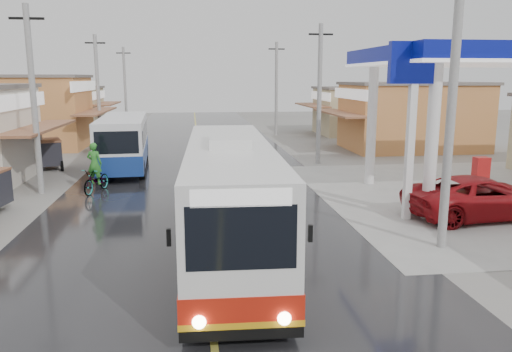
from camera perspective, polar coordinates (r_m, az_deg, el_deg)
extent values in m
plane|color=slate|center=(14.34, -5.64, -9.30)|extent=(120.00, 120.00, 0.00)
cube|color=black|center=(28.87, -6.53, 1.16)|extent=(12.00, 90.00, 0.02)
cube|color=#D8CC4C|center=(28.87, -6.53, 1.18)|extent=(0.15, 90.00, 0.01)
cube|color=gray|center=(24.08, 26.53, -1.97)|extent=(16.00, 16.00, 0.03)
cylinder|color=white|center=(24.03, 13.07, 5.52)|extent=(0.44, 0.44, 5.50)
cylinder|color=white|center=(18.55, 19.45, 3.57)|extent=(0.44, 0.44, 5.50)
cube|color=gray|center=(24.06, 26.55, -1.77)|extent=(4.00, 1.20, 0.20)
cube|color=#B21919|center=(23.26, 24.27, 0.15)|extent=(0.60, 0.45, 1.50)
cube|color=white|center=(18.18, 17.24, 4.35)|extent=(0.25, 0.25, 6.00)
cube|color=#091285|center=(18.08, 17.71, 12.24)|extent=(1.80, 0.30, 1.40)
cube|color=silver|center=(14.15, -3.05, -1.68)|extent=(2.65, 10.97, 2.68)
cube|color=black|center=(14.54, -2.99, -7.18)|extent=(2.67, 10.99, 0.27)
cube|color=#B51E0F|center=(14.40, -3.01, -5.47)|extent=(2.69, 11.01, 0.50)
cube|color=gold|center=(14.49, -3.00, -6.60)|extent=(2.70, 11.02, 0.13)
cube|color=black|center=(14.53, -3.13, -0.15)|extent=(2.61, 8.70, 0.91)
cube|color=black|center=(8.85, -1.69, -7.01)|extent=(1.97, 0.19, 1.18)
cube|color=black|center=(19.39, -3.69, 2.98)|extent=(1.97, 0.19, 1.00)
cube|color=white|center=(8.65, -1.72, -2.44)|extent=(1.77, 0.18, 0.32)
cube|color=silver|center=(13.90, -3.11, 4.26)|extent=(1.18, 2.76, 0.27)
cylinder|color=black|center=(10.95, -7.46, -13.11)|extent=(0.35, 1.01, 1.00)
cylinder|color=black|center=(11.04, 3.07, -12.82)|extent=(0.35, 1.01, 1.00)
cylinder|color=black|center=(17.82, -6.62, -3.47)|extent=(0.35, 1.01, 1.00)
cylinder|color=black|center=(17.88, -0.28, -3.35)|extent=(0.35, 1.01, 1.00)
sphere|color=#FFF2CC|center=(9.37, -6.52, -16.24)|extent=(0.26, 0.26, 0.25)
sphere|color=#FFF2CC|center=(9.46, 3.25, -15.92)|extent=(0.26, 0.26, 0.25)
cube|color=black|center=(9.12, -9.94, -6.93)|extent=(0.08, 0.08, 0.32)
cube|color=black|center=(9.26, 6.22, -6.53)|extent=(0.08, 0.08, 0.32)
cube|color=silver|center=(28.35, -14.90, 4.13)|extent=(2.81, 8.78, 2.40)
cube|color=navy|center=(28.46, -14.81, 2.50)|extent=(2.86, 8.82, 0.96)
cube|color=black|center=(28.31, -14.93, 4.80)|extent=(2.77, 7.34, 0.87)
cube|color=black|center=(24.08, -15.65, 3.70)|extent=(2.01, 0.24, 1.06)
cylinder|color=black|center=(25.60, -17.55, 0.53)|extent=(0.34, 0.98, 0.96)
cylinder|color=black|center=(25.43, -12.92, 0.70)|extent=(0.34, 0.98, 0.96)
cylinder|color=black|center=(31.64, -16.26, 2.56)|extent=(0.34, 0.98, 0.96)
cylinder|color=black|center=(31.50, -12.52, 2.71)|extent=(0.34, 0.98, 0.96)
imported|color=maroon|center=(19.76, 24.29, -2.22)|extent=(5.70, 3.05, 1.52)
imported|color=black|center=(23.11, -17.76, -0.46)|extent=(1.33, 2.22, 1.10)
imported|color=#2E812B|center=(22.74, -17.98, 1.37)|extent=(0.77, 0.62, 1.83)
cube|color=#26262D|center=(29.88, -22.68, 2.49)|extent=(1.86, 2.28, 1.27)
cube|color=brown|center=(29.79, -22.78, 3.79)|extent=(1.92, 2.34, 0.10)
cylinder|color=black|center=(29.25, -23.81, 0.96)|extent=(0.36, 0.61, 0.59)
cylinder|color=black|center=(30.61, -23.97, 1.37)|extent=(0.36, 0.61, 0.59)
cylinder|color=black|center=(29.15, -21.29, 1.12)|extent=(0.31, 0.59, 0.59)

